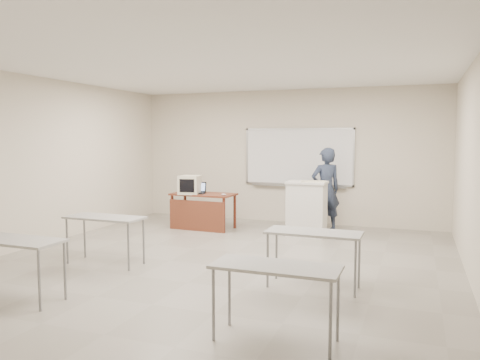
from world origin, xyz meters
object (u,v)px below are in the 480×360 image
at_px(crt_monitor, 190,185).
at_px(keyboard, 313,182).
at_px(instructor_desk, 201,204).
at_px(laptop, 198,191).
at_px(mouse, 224,195).
at_px(whiteboard, 298,158).
at_px(podium, 307,208).
at_px(presenter, 326,190).

relative_size(crt_monitor, keyboard, 0.99).
distance_m(instructor_desk, laptop, 0.31).
height_order(instructor_desk, mouse, mouse).
bearing_deg(instructor_desk, mouse, -6.93).
relative_size(whiteboard, podium, 2.31).
bearing_deg(presenter, keyboard, 46.56).
height_order(crt_monitor, keyboard, crt_monitor).
relative_size(whiteboard, instructor_desk, 1.86).
relative_size(mouse, presenter, 0.06).
xyz_separation_m(podium, crt_monitor, (-2.46, -0.17, 0.40)).
relative_size(crt_monitor, laptop, 1.49).
relative_size(instructor_desk, crt_monitor, 2.86).
distance_m(instructor_desk, mouse, 0.61).
distance_m(crt_monitor, laptop, 0.22).
bearing_deg(keyboard, instructor_desk, 163.33).
distance_m(whiteboard, keyboard, 1.63).
bearing_deg(crt_monitor, keyboard, -7.99).
xyz_separation_m(laptop, presenter, (2.57, 0.68, 0.06)).
distance_m(podium, presenter, 0.73).
distance_m(keyboard, presenter, 0.76).
xyz_separation_m(instructor_desk, crt_monitor, (-0.25, -0.01, 0.41)).
relative_size(whiteboard, crt_monitor, 5.32).
bearing_deg(mouse, crt_monitor, 161.92).
relative_size(instructor_desk, presenter, 0.77).
relative_size(podium, presenter, 0.62).
xyz_separation_m(crt_monitor, mouse, (0.80, -0.08, -0.17)).
bearing_deg(crt_monitor, presenter, 6.68).
xyz_separation_m(whiteboard, presenter, (0.76, -0.72, -0.62)).
bearing_deg(whiteboard, crt_monitor, -142.77).
bearing_deg(keyboard, laptop, 161.51).
relative_size(whiteboard, laptop, 7.94).
bearing_deg(crt_monitor, laptop, 22.17).
distance_m(crt_monitor, mouse, 0.82).
bearing_deg(whiteboard, keyboard, -65.73).
distance_m(mouse, keyboard, 1.85).
relative_size(mouse, keyboard, 0.22).
relative_size(podium, mouse, 10.47).
bearing_deg(mouse, presenter, 11.03).
bearing_deg(laptop, podium, -9.38).
xyz_separation_m(instructor_desk, mouse, (0.55, -0.09, 0.24)).
height_order(laptop, presenter, presenter).
xyz_separation_m(podium, laptop, (-2.31, -0.08, 0.27)).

